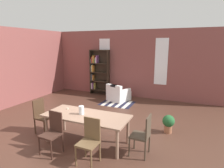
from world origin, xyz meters
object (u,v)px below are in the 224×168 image
(dining_chair_near_left, at_px, (53,131))
(armchair_white, at_px, (118,94))
(potted_plant_by_shelf, at_px, (168,123))
(dining_table, at_px, (86,118))
(bookshelf_tall, at_px, (98,71))
(dining_chair_head_right, at_px, (143,134))
(vase_on_table, at_px, (81,110))
(dining_chair_near_right, at_px, (90,139))
(dining_chair_head_left, at_px, (42,115))

(dining_chair_near_left, bearing_deg, armchair_white, 91.90)
(armchair_white, bearing_deg, potted_plant_by_shelf, -43.79)
(dining_table, height_order, bookshelf_tall, bookshelf_tall)
(dining_table, distance_m, dining_chair_head_right, 1.45)
(vase_on_table, height_order, dining_chair_near_left, dining_chair_near_left)
(vase_on_table, xyz_separation_m, dining_chair_near_left, (-0.34, -0.68, -0.33))
(dining_table, relative_size, potted_plant_by_shelf, 4.15)
(vase_on_table, relative_size, armchair_white, 0.21)
(dining_chair_near_right, height_order, armchair_white, dining_chair_near_right)
(dining_chair_near_right, bearing_deg, vase_on_table, 132.24)
(bookshelf_tall, bearing_deg, dining_chair_head_left, -83.39)
(potted_plant_by_shelf, bearing_deg, dining_chair_near_right, -123.11)
(bookshelf_tall, bearing_deg, potted_plant_by_shelf, -39.03)
(dining_table, height_order, armchair_white, armchair_white)
(vase_on_table, xyz_separation_m, dining_chair_near_right, (0.62, -0.68, -0.33))
(vase_on_table, height_order, dining_chair_near_right, dining_chair_near_right)
(dining_chair_near_left, bearing_deg, dining_chair_near_right, 0.01)
(dining_chair_near_left, relative_size, bookshelf_tall, 0.43)
(dining_chair_head_right, height_order, bookshelf_tall, bookshelf_tall)
(dining_chair_near_left, distance_m, potted_plant_by_shelf, 3.10)
(dining_chair_head_left, relative_size, dining_chair_near_left, 1.00)
(dining_chair_near_right, distance_m, armchair_white, 4.55)
(vase_on_table, height_order, bookshelf_tall, bookshelf_tall)
(dining_chair_near_left, distance_m, dining_chair_near_right, 0.96)
(dining_table, relative_size, dining_chair_head_right, 2.26)
(dining_table, relative_size, bookshelf_tall, 0.98)
(dining_chair_near_right, bearing_deg, dining_chair_near_left, -179.99)
(dining_table, height_order, dining_chair_near_left, dining_chair_near_left)
(dining_chair_near_right, relative_size, potted_plant_by_shelf, 1.84)
(vase_on_table, height_order, potted_plant_by_shelf, vase_on_table)
(vase_on_table, relative_size, dining_chair_head_left, 0.23)
(vase_on_table, bearing_deg, bookshelf_tall, 112.28)
(armchair_white, bearing_deg, dining_chair_head_right, -60.98)
(dining_chair_head_right, relative_size, bookshelf_tall, 0.43)
(vase_on_table, relative_size, bookshelf_tall, 0.10)
(dining_chair_near_left, relative_size, dining_chair_head_right, 1.00)
(dining_chair_head_left, bearing_deg, bookshelf_tall, 96.61)
(dining_chair_head_right, xyz_separation_m, armchair_white, (-2.07, 3.73, -0.23))
(dining_table, relative_size, vase_on_table, 9.99)
(potted_plant_by_shelf, bearing_deg, vase_on_table, -144.99)
(dining_chair_head_left, xyz_separation_m, dining_chair_head_right, (2.89, -0.01, 0.00))
(dining_chair_head_left, bearing_deg, vase_on_table, -0.21)
(dining_chair_near_left, distance_m, bookshelf_tall, 5.38)
(bookshelf_tall, height_order, armchair_white, bookshelf_tall)
(dining_table, height_order, potted_plant_by_shelf, dining_table)
(dining_table, bearing_deg, dining_chair_head_left, 179.81)
(dining_chair_near_right, bearing_deg, bookshelf_tall, 115.47)
(potted_plant_by_shelf, bearing_deg, dining_chair_head_left, -157.26)
(dining_chair_head_right, relative_size, potted_plant_by_shelf, 1.84)
(dining_chair_head_right, height_order, armchair_white, dining_chair_head_right)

